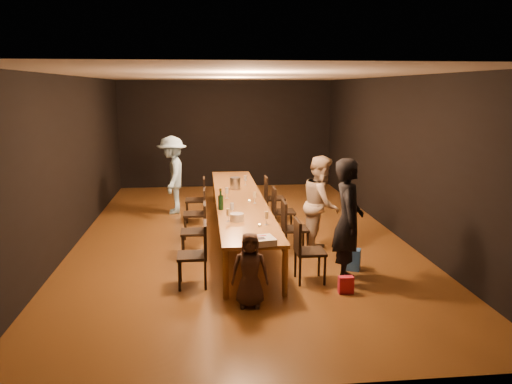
{
  "coord_description": "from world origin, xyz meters",
  "views": [
    {
      "loc": [
        -0.67,
        -9.18,
        2.78
      ],
      "look_at": [
        0.24,
        -0.72,
        1.0
      ],
      "focal_mm": 35.0,
      "sensor_mm": 36.0,
      "label": 1
    }
  ],
  "objects": [
    {
      "name": "chair_right_2",
      "position": [
        0.85,
        0.0,
        0.47
      ],
      "size": [
        0.42,
        0.42,
        0.93
      ],
      "primitive_type": null,
      "rotation": [
        0.0,
        0.0,
        -1.57
      ],
      "color": "black",
      "rests_on": "ground"
    },
    {
      "name": "plate_stack",
      "position": [
        -0.17,
        -1.69,
        0.81
      ],
      "size": [
        0.28,
        0.28,
        0.12
      ],
      "primitive_type": "cylinder",
      "rotation": [
        0.0,
        0.0,
        -0.38
      ],
      "color": "silver",
      "rests_on": "table"
    },
    {
      "name": "wineglass_3",
      "position": [
        0.24,
        -0.5,
        0.85
      ],
      "size": [
        0.06,
        0.06,
        0.21
      ],
      "primitive_type": null,
      "color": "beige",
      "rests_on": "table"
    },
    {
      "name": "chair_right_1",
      "position": [
        0.85,
        -1.2,
        0.47
      ],
      "size": [
        0.42,
        0.42,
        0.93
      ],
      "primitive_type": null,
      "rotation": [
        0.0,
        0.0,
        -1.57
      ],
      "color": "black",
      "rests_on": "ground"
    },
    {
      "name": "chair_left_0",
      "position": [
        -0.85,
        -2.4,
        0.47
      ],
      "size": [
        0.42,
        0.42,
        0.93
      ],
      "primitive_type": null,
      "rotation": [
        0.0,
        0.0,
        1.57
      ],
      "color": "black",
      "rests_on": "ground"
    },
    {
      "name": "wineglass_0",
      "position": [
        -0.3,
        -1.71,
        0.85
      ],
      "size": [
        0.06,
        0.06,
        0.21
      ],
      "primitive_type": null,
      "color": "beige",
      "rests_on": "table"
    },
    {
      "name": "ground",
      "position": [
        0.0,
        0.0,
        0.0
      ],
      "size": [
        10.0,
        10.0,
        0.0
      ],
      "primitive_type": "plane",
      "color": "#4A2C12",
      "rests_on": "ground"
    },
    {
      "name": "woman_tan",
      "position": [
        1.33,
        -1.03,
        0.83
      ],
      "size": [
        0.85,
        0.96,
        1.66
      ],
      "primitive_type": "imported",
      "rotation": [
        0.0,
        0.0,
        1.26
      ],
      "color": "beige",
      "rests_on": "ground"
    },
    {
      "name": "gift_bag_red",
      "position": [
        1.25,
        -2.89,
        0.12
      ],
      "size": [
        0.2,
        0.11,
        0.24
      ],
      "primitive_type": "cube",
      "rotation": [
        0.0,
        0.0,
        -0.01
      ],
      "color": "red",
      "rests_on": "ground"
    },
    {
      "name": "man_blue",
      "position": [
        -1.36,
        1.96,
        0.87
      ],
      "size": [
        0.65,
        1.13,
        1.74
      ],
      "primitive_type": "imported",
      "rotation": [
        0.0,
        0.0,
        -1.57
      ],
      "color": "#9BCDF0",
      "rests_on": "ground"
    },
    {
      "name": "wineglass_2",
      "position": [
        -0.22,
        -1.33,
        0.85
      ],
      "size": [
        0.06,
        0.06,
        0.21
      ],
      "primitive_type": null,
      "color": "silver",
      "rests_on": "table"
    },
    {
      "name": "birthday_cake",
      "position": [
        0.05,
        -2.9,
        0.79
      ],
      "size": [
        0.44,
        0.38,
        0.09
      ],
      "rotation": [
        0.0,
        0.0,
        0.2
      ],
      "color": "white",
      "rests_on": "table"
    },
    {
      "name": "chair_left_3",
      "position": [
        -0.85,
        1.2,
        0.47
      ],
      "size": [
        0.42,
        0.42,
        0.93
      ],
      "primitive_type": null,
      "rotation": [
        0.0,
        0.0,
        1.57
      ],
      "color": "black",
      "rests_on": "ground"
    },
    {
      "name": "ice_bucket",
      "position": [
        -0.02,
        0.85,
        0.87
      ],
      "size": [
        0.26,
        0.26,
        0.24
      ],
      "primitive_type": "cylinder",
      "rotation": [
        0.0,
        0.0,
        -0.26
      ],
      "color": "silver",
      "rests_on": "table"
    },
    {
      "name": "wineglass_1",
      "position": [
        0.26,
        -1.96,
        0.85
      ],
      "size": [
        0.06,
        0.06,
        0.21
      ],
      "primitive_type": null,
      "color": "beige",
      "rests_on": "table"
    },
    {
      "name": "tealight_mid",
      "position": [
        0.15,
        -0.4,
        0.77
      ],
      "size": [
        0.05,
        0.05,
        0.03
      ],
      "primitive_type": "cylinder",
      "color": "#B2B7B2",
      "rests_on": "table"
    },
    {
      "name": "tealight_far",
      "position": [
        0.15,
        1.96,
        0.77
      ],
      "size": [
        0.05,
        0.05,
        0.03
      ],
      "primitive_type": "cylinder",
      "color": "#B2B7B2",
      "rests_on": "table"
    },
    {
      "name": "chair_right_3",
      "position": [
        0.85,
        1.2,
        0.47
      ],
      "size": [
        0.42,
        0.42,
        0.93
      ],
      "primitive_type": null,
      "rotation": [
        0.0,
        0.0,
        -1.57
      ],
      "color": "black",
      "rests_on": "ground"
    },
    {
      "name": "wineglass_4",
      "position": [
        -0.24,
        -0.05,
        0.85
      ],
      "size": [
        0.06,
        0.06,
        0.21
      ],
      "primitive_type": null,
      "color": "silver",
      "rests_on": "table"
    },
    {
      "name": "table",
      "position": [
        0.0,
        0.0,
        0.7
      ],
      "size": [
        0.9,
        6.0,
        0.75
      ],
      "color": "#8F5E29",
      "rests_on": "ground"
    },
    {
      "name": "champagne_bottle",
      "position": [
        -0.38,
        -0.92,
        0.94
      ],
      "size": [
        0.09,
        0.09,
        0.37
      ],
      "primitive_type": null,
      "rotation": [
        0.0,
        0.0,
        0.08
      ],
      "color": "black",
      "rests_on": "table"
    },
    {
      "name": "chair_right_0",
      "position": [
        0.85,
        -2.4,
        0.47
      ],
      "size": [
        0.42,
        0.42,
        0.93
      ],
      "primitive_type": null,
      "rotation": [
        0.0,
        0.0,
        -1.57
      ],
      "color": "black",
      "rests_on": "ground"
    },
    {
      "name": "gift_bag_blue",
      "position": [
        1.59,
        -2.01,
        0.17
      ],
      "size": [
        0.32,
        0.27,
        0.34
      ],
      "primitive_type": "cube",
      "rotation": [
        0.0,
        0.0,
        -0.41
      ],
      "color": "#2553A4",
      "rests_on": "ground"
    },
    {
      "name": "wineglass_5",
      "position": [
        0.22,
        1.22,
        0.85
      ],
      "size": [
        0.06,
        0.06,
        0.21
      ],
      "primitive_type": null,
      "color": "silver",
      "rests_on": "table"
    },
    {
      "name": "room_shell",
      "position": [
        0.0,
        0.0,
        2.08
      ],
      "size": [
        6.04,
        10.04,
        3.02
      ],
      "color": "black",
      "rests_on": "ground"
    },
    {
      "name": "tealight_near",
      "position": [
        0.15,
        -2.03,
        0.77
      ],
      "size": [
        0.05,
        0.05,
        0.03
      ],
      "primitive_type": "cylinder",
      "color": "#B2B7B2",
      "rests_on": "table"
    },
    {
      "name": "child",
      "position": [
        -0.1,
        -3.15,
        0.49
      ],
      "size": [
        0.51,
        0.36,
        0.98
      ],
      "primitive_type": "imported",
      "rotation": [
        0.0,
        0.0,
        -0.1
      ],
      "color": "#412E24",
      "rests_on": "ground"
    },
    {
      "name": "woman_birthday",
      "position": [
        1.38,
        -2.45,
        0.91
      ],
      "size": [
        0.57,
        0.74,
        1.82
      ],
      "primitive_type": "imported",
      "rotation": [
        0.0,
        0.0,
        1.36
      ],
      "color": "black",
      "rests_on": "ground"
    },
    {
      "name": "chair_left_1",
      "position": [
        -0.85,
        -1.2,
        0.47
      ],
      "size": [
        0.42,
        0.42,
        0.93
      ],
      "primitive_type": null,
      "rotation": [
        0.0,
        0.0,
        1.57
      ],
      "color": "black",
      "rests_on": "ground"
    },
    {
      "name": "chair_left_2",
      "position": [
        -0.85,
        0.0,
        0.47
      ],
      "size": [
        0.42,
        0.42,
        0.93
      ],
      "primitive_type": null,
      "rotation": [
        0.0,
        0.0,
        1.57
      ],
      "color": "black",
      "rests_on": "ground"
    }
  ]
}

